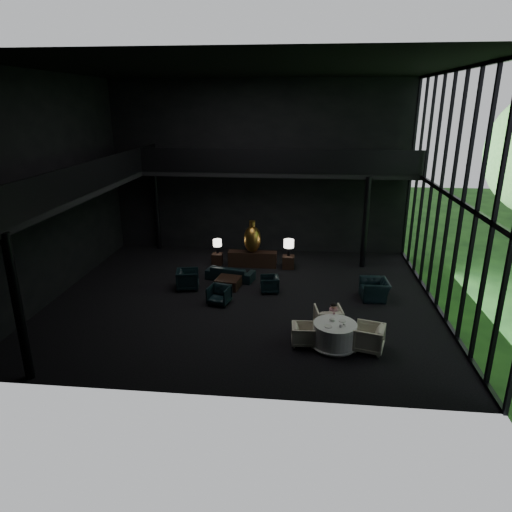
# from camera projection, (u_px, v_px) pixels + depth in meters

# --- Properties ---
(floor) EXTENTS (14.00, 12.00, 0.02)m
(floor) POSITION_uv_depth(u_px,v_px,m) (244.00, 298.00, 17.03)
(floor) COLOR black
(floor) RESTS_ON ground
(ceiling) EXTENTS (14.00, 12.00, 0.02)m
(ceiling) POSITION_uv_depth(u_px,v_px,m) (242.00, 67.00, 14.47)
(ceiling) COLOR black
(ceiling) RESTS_ON ground
(wall_back) EXTENTS (14.00, 0.04, 8.00)m
(wall_back) POSITION_uv_depth(u_px,v_px,m) (259.00, 168.00, 21.40)
(wall_back) COLOR black
(wall_back) RESTS_ON ground
(wall_front) EXTENTS (14.00, 0.04, 8.00)m
(wall_front) POSITION_uv_depth(u_px,v_px,m) (208.00, 243.00, 10.10)
(wall_front) COLOR black
(wall_front) RESTS_ON ground
(wall_left) EXTENTS (0.04, 12.00, 8.00)m
(wall_left) POSITION_uv_depth(u_px,v_px,m) (51.00, 188.00, 16.43)
(wall_left) COLOR black
(wall_left) RESTS_ON ground
(curtain_wall) EXTENTS (0.20, 12.00, 8.00)m
(curtain_wall) POSITION_uv_depth(u_px,v_px,m) (451.00, 196.00, 15.07)
(curtain_wall) COLOR black
(curtain_wall) RESTS_ON ground
(mezzanine_left) EXTENTS (2.00, 12.00, 0.25)m
(mezzanine_left) POSITION_uv_depth(u_px,v_px,m) (77.00, 189.00, 16.33)
(mezzanine_left) COLOR black
(mezzanine_left) RESTS_ON wall_left
(mezzanine_back) EXTENTS (12.00, 2.00, 0.25)m
(mezzanine_back) POSITION_uv_depth(u_px,v_px,m) (280.00, 172.00, 20.37)
(mezzanine_back) COLOR black
(mezzanine_back) RESTS_ON wall_back
(railing_left) EXTENTS (0.06, 12.00, 1.00)m
(railing_left) POSITION_uv_depth(u_px,v_px,m) (102.00, 173.00, 16.04)
(railing_left) COLOR black
(railing_left) RESTS_ON mezzanine_left
(railing_back) EXTENTS (12.00, 0.06, 1.00)m
(railing_back) POSITION_uv_depth(u_px,v_px,m) (278.00, 161.00, 19.23)
(railing_back) COLOR black
(railing_back) RESTS_ON mezzanine_back
(column_sw) EXTENTS (0.24, 0.24, 4.00)m
(column_sw) POSITION_uv_depth(u_px,v_px,m) (18.00, 309.00, 11.50)
(column_sw) COLOR black
(column_sw) RESTS_ON floor
(column_nw) EXTENTS (0.24, 0.24, 4.00)m
(column_nw) POSITION_uv_depth(u_px,v_px,m) (157.00, 209.00, 22.25)
(column_nw) COLOR black
(column_nw) RESTS_ON floor
(column_ne) EXTENTS (0.24, 0.24, 4.00)m
(column_ne) POSITION_uv_depth(u_px,v_px,m) (365.00, 223.00, 19.69)
(column_ne) COLOR black
(column_ne) RESTS_ON floor
(console) EXTENTS (2.15, 0.49, 0.68)m
(console) POSITION_uv_depth(u_px,v_px,m) (252.00, 259.00, 20.25)
(console) COLOR black
(console) RESTS_ON floor
(bronze_urn) EXTENTS (0.76, 0.76, 1.41)m
(bronze_urn) POSITION_uv_depth(u_px,v_px,m) (252.00, 239.00, 19.93)
(bronze_urn) COLOR #9E703A
(bronze_urn) RESTS_ON console
(side_table_left) EXTENTS (0.46, 0.46, 0.50)m
(side_table_left) POSITION_uv_depth(u_px,v_px,m) (217.00, 259.00, 20.52)
(side_table_left) COLOR black
(side_table_left) RESTS_ON floor
(table_lamp_left) EXTENTS (0.38, 0.38, 0.63)m
(table_lamp_left) POSITION_uv_depth(u_px,v_px,m) (217.00, 243.00, 20.39)
(table_lamp_left) COLOR black
(table_lamp_left) RESTS_ON side_table_left
(side_table_right) EXTENTS (0.51, 0.51, 0.56)m
(side_table_right) POSITION_uv_depth(u_px,v_px,m) (288.00, 262.00, 20.06)
(side_table_right) COLOR black
(side_table_right) RESTS_ON floor
(table_lamp_right) EXTENTS (0.44, 0.44, 0.73)m
(table_lamp_right) POSITION_uv_depth(u_px,v_px,m) (289.00, 244.00, 19.84)
(table_lamp_right) COLOR black
(table_lamp_right) RESTS_ON side_table_right
(sofa) EXTENTS (1.94, 0.95, 0.73)m
(sofa) POSITION_uv_depth(u_px,v_px,m) (230.00, 271.00, 18.74)
(sofa) COLOR black
(sofa) RESTS_ON floor
(lounge_armchair_west) EXTENTS (1.03, 1.07, 0.95)m
(lounge_armchair_west) POSITION_uv_depth(u_px,v_px,m) (188.00, 277.00, 17.77)
(lounge_armchair_west) COLOR black
(lounge_armchair_west) RESTS_ON floor
(lounge_armchair_east) EXTENTS (0.66, 0.69, 0.63)m
(lounge_armchair_east) POSITION_uv_depth(u_px,v_px,m) (269.00, 284.00, 17.51)
(lounge_armchair_east) COLOR black
(lounge_armchair_east) RESTS_ON floor
(lounge_armchair_south) EXTENTS (0.84, 0.81, 0.73)m
(lounge_armchair_south) POSITION_uv_depth(u_px,v_px,m) (219.00, 294.00, 16.46)
(lounge_armchair_south) COLOR black
(lounge_armchair_south) RESTS_ON floor
(window_armchair) EXTENTS (0.81, 1.19, 1.00)m
(window_armchair) POSITION_uv_depth(u_px,v_px,m) (375.00, 286.00, 16.85)
(window_armchair) COLOR black
(window_armchair) RESTS_ON floor
(coffee_table) EXTENTS (1.02, 1.02, 0.40)m
(coffee_table) POSITION_uv_depth(u_px,v_px,m) (228.00, 283.00, 17.97)
(coffee_table) COLOR black
(coffee_table) RESTS_ON floor
(dining_table) EXTENTS (1.46, 1.46, 0.75)m
(dining_table) POSITION_uv_depth(u_px,v_px,m) (334.00, 336.00, 13.59)
(dining_table) COLOR white
(dining_table) RESTS_ON floor
(dining_chair_north) EXTENTS (1.03, 0.98, 0.94)m
(dining_chair_north) POSITION_uv_depth(u_px,v_px,m) (328.00, 316.00, 14.56)
(dining_chair_north) COLOR silver
(dining_chair_north) RESTS_ON floor
(dining_chair_east) EXTENTS (1.10, 1.14, 0.97)m
(dining_chair_east) POSITION_uv_depth(u_px,v_px,m) (369.00, 335.00, 13.34)
(dining_chair_east) COLOR beige
(dining_chair_east) RESTS_ON floor
(dining_chair_west) EXTENTS (0.62, 0.66, 0.65)m
(dining_chair_west) POSITION_uv_depth(u_px,v_px,m) (303.00, 334.00, 13.71)
(dining_chair_west) COLOR beige
(dining_chair_west) RESTS_ON floor
(child) EXTENTS (0.26, 0.26, 0.56)m
(child) POSITION_uv_depth(u_px,v_px,m) (333.00, 311.00, 14.31)
(child) COLOR #D294A2
(child) RESTS_ON dining_chair_north
(plate_a) EXTENTS (0.26, 0.26, 0.01)m
(plate_a) POSITION_uv_depth(u_px,v_px,m) (328.00, 326.00, 13.27)
(plate_a) COLOR white
(plate_a) RESTS_ON dining_table
(plate_b) EXTENTS (0.27, 0.27, 0.01)m
(plate_b) POSITION_uv_depth(u_px,v_px,m) (342.00, 321.00, 13.61)
(plate_b) COLOR white
(plate_b) RESTS_ON dining_table
(saucer) EXTENTS (0.18, 0.18, 0.01)m
(saucer) POSITION_uv_depth(u_px,v_px,m) (343.00, 326.00, 13.31)
(saucer) COLOR white
(saucer) RESTS_ON dining_table
(coffee_cup) EXTENTS (0.09, 0.09, 0.05)m
(coffee_cup) POSITION_uv_depth(u_px,v_px,m) (344.00, 324.00, 13.33)
(coffee_cup) COLOR white
(coffee_cup) RESTS_ON saucer
(cereal_bowl) EXTENTS (0.17, 0.17, 0.08)m
(cereal_bowl) POSITION_uv_depth(u_px,v_px,m) (332.00, 320.00, 13.61)
(cereal_bowl) COLOR white
(cereal_bowl) RESTS_ON dining_table
(cream_pot) EXTENTS (0.07, 0.07, 0.08)m
(cream_pot) POSITION_uv_depth(u_px,v_px,m) (340.00, 326.00, 13.22)
(cream_pot) COLOR #99999E
(cream_pot) RESTS_ON dining_table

